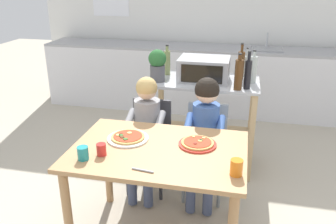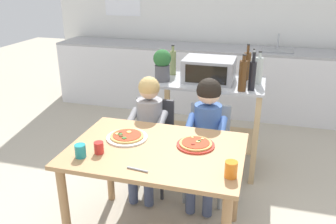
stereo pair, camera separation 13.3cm
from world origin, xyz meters
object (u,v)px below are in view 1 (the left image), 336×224
(bottle_brown_beer, at_px, (167,62))
(bottle_clear_vinegar, at_px, (248,74))
(bottle_dark_olive_oil, at_px, (246,66))
(drinking_cup_red, at_px, (101,149))
(bottle_squat_spirits, at_px, (253,69))
(child_in_blue_striped_shirt, at_px, (205,127))
(toaster_oven, at_px, (204,69))
(potted_herb_plant, at_px, (157,64))
(child_in_grey_shirt, at_px, (146,125))
(bottle_tall_green_wine, at_px, (239,74))
(pizza_plate_white, at_px, (128,138))
(dining_chair_left, at_px, (150,139))
(kitchen_island_cart, at_px, (203,109))
(drinking_cup_teal, at_px, (83,153))
(dining_chair_right, at_px, (205,144))
(serving_spoon, at_px, (143,170))
(drinking_cup_orange, at_px, (236,167))
(bottle_slim_sauce, at_px, (241,64))
(dining_table, at_px, (159,163))
(pizza_plate_red_rimmed, at_px, (198,143))

(bottle_brown_beer, xyz_separation_m, bottle_clear_vinegar, (0.79, -0.30, 0.01))
(bottle_dark_olive_oil, distance_m, drinking_cup_red, 1.84)
(bottle_squat_spirits, height_order, child_in_blue_striped_shirt, bottle_squat_spirits)
(toaster_oven, xyz_separation_m, potted_herb_plant, (-0.43, -0.12, 0.05))
(potted_herb_plant, distance_m, child_in_grey_shirt, 0.66)
(toaster_oven, bearing_deg, bottle_dark_olive_oil, 31.68)
(bottle_tall_green_wine, bearing_deg, drinking_cup_red, -126.01)
(bottle_tall_green_wine, relative_size, bottle_dark_olive_oil, 1.15)
(bottle_tall_green_wine, bearing_deg, bottle_squat_spirits, 63.06)
(pizza_plate_white, height_order, drinking_cup_red, drinking_cup_red)
(potted_herb_plant, height_order, dining_chair_left, potted_herb_plant)
(kitchen_island_cart, bearing_deg, child_in_blue_striped_shirt, -81.49)
(bottle_clear_vinegar, bearing_deg, drinking_cup_teal, -128.32)
(toaster_oven, distance_m, child_in_grey_shirt, 0.84)
(dining_chair_right, xyz_separation_m, pizza_plate_white, (-0.50, -0.57, 0.28))
(dining_chair_right, height_order, drinking_cup_red, drinking_cup_red)
(bottle_dark_olive_oil, bearing_deg, drinking_cup_red, -118.90)
(child_in_blue_striped_shirt, distance_m, serving_spoon, 0.89)
(potted_herb_plant, relative_size, child_in_grey_shirt, 0.29)
(bottle_squat_spirits, distance_m, serving_spoon, 1.66)
(kitchen_island_cart, distance_m, drinking_cup_orange, 1.48)
(child_in_grey_shirt, bearing_deg, child_in_blue_striped_shirt, 0.51)
(bottle_slim_sauce, distance_m, drinking_cup_red, 1.73)
(dining_chair_left, relative_size, drinking_cup_red, 10.20)
(bottle_tall_green_wine, distance_m, bottle_brown_beer, 0.79)
(child_in_blue_striped_shirt, bearing_deg, pizza_plate_white, -137.64)
(bottle_clear_vinegar, distance_m, pizza_plate_white, 1.25)
(dining_chair_right, xyz_separation_m, child_in_grey_shirt, (-0.50, -0.12, 0.18))
(dining_table, height_order, serving_spoon, serving_spoon)
(potted_herb_plant, height_order, dining_chair_right, potted_herb_plant)
(bottle_squat_spirits, bearing_deg, toaster_oven, -178.14)
(bottle_clear_vinegar, relative_size, drinking_cup_teal, 3.87)
(bottle_squat_spirits, distance_m, child_in_blue_striped_shirt, 0.82)
(kitchen_island_cart, relative_size, toaster_oven, 2.23)
(dining_chair_right, bearing_deg, bottle_dark_olive_oil, 69.18)
(toaster_oven, xyz_separation_m, drinking_cup_red, (-0.49, -1.36, -0.22))
(drinking_cup_orange, bearing_deg, bottle_slim_sauce, 91.19)
(drinking_cup_teal, bearing_deg, toaster_oven, 67.85)
(bottle_tall_green_wine, distance_m, potted_herb_plant, 0.76)
(bottle_clear_vinegar, distance_m, pizza_plate_red_rimmed, 0.99)
(child_in_grey_shirt, relative_size, drinking_cup_red, 13.16)
(kitchen_island_cart, distance_m, bottle_tall_green_wine, 0.59)
(potted_herb_plant, xyz_separation_m, dining_chair_right, (0.52, -0.41, -0.58))
(drinking_cup_red, height_order, drinking_cup_orange, drinking_cup_orange)
(bottle_slim_sauce, bearing_deg, child_in_grey_shirt, -133.10)
(dining_chair_right, height_order, pizza_plate_red_rimmed, dining_chair_right)
(potted_herb_plant, bearing_deg, kitchen_island_cart, 16.13)
(bottle_brown_beer, relative_size, bottle_clear_vinegar, 0.90)
(bottle_tall_green_wine, bearing_deg, bottle_slim_sauce, 88.44)
(child_in_blue_striped_shirt, xyz_separation_m, pizza_plate_white, (-0.50, -0.45, 0.07))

